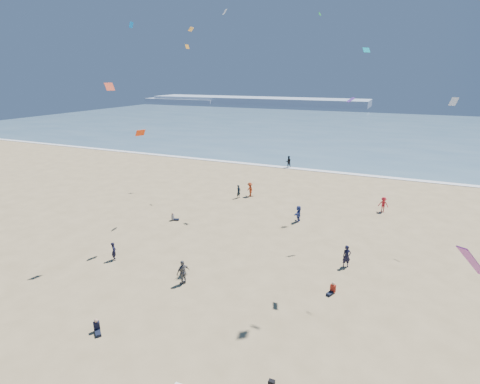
% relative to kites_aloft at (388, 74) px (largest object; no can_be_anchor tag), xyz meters
% --- Properties ---
extents(ground, '(220.00, 220.00, 0.00)m').
position_rel_kites_aloft_xyz_m(ground, '(-9.22, -12.35, -14.28)').
color(ground, tan).
rests_on(ground, ground).
extents(ocean, '(220.00, 100.00, 0.06)m').
position_rel_kites_aloft_xyz_m(ocean, '(-9.22, 82.65, -14.25)').
color(ocean, '#476B84').
rests_on(ocean, ground).
extents(surf_line, '(220.00, 1.20, 0.08)m').
position_rel_kites_aloft_xyz_m(surf_line, '(-9.22, 32.65, -14.24)').
color(surf_line, white).
rests_on(surf_line, ground).
extents(headland_far, '(110.00, 20.00, 3.20)m').
position_rel_kites_aloft_xyz_m(headland_far, '(-69.22, 157.65, -12.68)').
color(headland_far, '#7A8EA8').
rests_on(headland_far, ground).
extents(headland_near, '(40.00, 14.00, 2.00)m').
position_rel_kites_aloft_xyz_m(headland_near, '(-109.22, 152.65, -13.28)').
color(headland_near, '#7A8EA8').
rests_on(headland_near, ground).
extents(standing_flyers, '(30.96, 50.71, 1.94)m').
position_rel_kites_aloft_xyz_m(standing_flyers, '(-8.70, 6.72, -13.42)').
color(standing_flyers, '#A83618').
rests_on(standing_flyers, ground).
extents(seated_group, '(20.54, 26.87, 0.84)m').
position_rel_kites_aloft_xyz_m(seated_group, '(-8.50, -8.67, -13.86)').
color(seated_group, white).
rests_on(seated_group, ground).
extents(black_backpack, '(0.30, 0.22, 0.38)m').
position_rel_kites_aloft_xyz_m(black_backpack, '(-3.11, -9.99, -14.09)').
color(black_backpack, black).
rests_on(black_backpack, ground).
extents(kites_aloft, '(40.47, 43.58, 27.71)m').
position_rel_kites_aloft_xyz_m(kites_aloft, '(0.00, 0.00, 0.00)').
color(kites_aloft, green).
rests_on(kites_aloft, ground).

